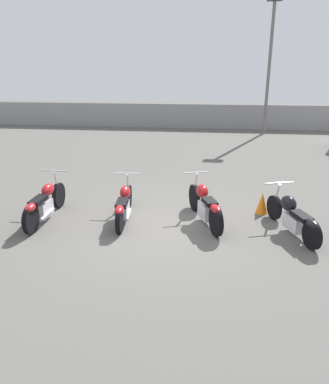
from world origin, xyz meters
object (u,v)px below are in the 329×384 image
(motorcycle_slot_3, at_px, (293,216))
(traffic_cone_near, at_px, (262,203))
(motorcycle_slot_0, at_px, (45,203))
(light_pole_right, at_px, (270,55))
(motorcycle_slot_2, at_px, (205,205))
(motorcycle_slot_1, at_px, (124,204))

(motorcycle_slot_3, distance_m, traffic_cone_near, 1.24)
(motorcycle_slot_0, distance_m, traffic_cone_near, 5.21)
(light_pole_right, bearing_deg, motorcycle_slot_2, -103.36)
(motorcycle_slot_3, relative_size, traffic_cone_near, 3.96)
(motorcycle_slot_0, xyz_separation_m, motorcycle_slot_1, (1.83, 0.25, -0.04))
(light_pole_right, height_order, motorcycle_slot_2, light_pole_right)
(motorcycle_slot_1, bearing_deg, traffic_cone_near, 9.01)
(motorcycle_slot_1, height_order, traffic_cone_near, motorcycle_slot_1)
(light_pole_right, distance_m, motorcycle_slot_2, 13.13)
(motorcycle_slot_1, relative_size, traffic_cone_near, 4.15)
(motorcycle_slot_0, distance_m, motorcycle_slot_1, 1.84)
(light_pole_right, relative_size, motorcycle_slot_2, 3.13)
(motorcycle_slot_3, height_order, traffic_cone_near, motorcycle_slot_3)
(light_pole_right, distance_m, traffic_cone_near, 12.23)
(motorcycle_slot_1, distance_m, traffic_cone_near, 3.37)
(motorcycle_slot_3, bearing_deg, motorcycle_slot_1, 156.55)
(motorcycle_slot_0, relative_size, motorcycle_slot_1, 1.04)
(motorcycle_slot_1, height_order, motorcycle_slot_2, motorcycle_slot_2)
(traffic_cone_near, bearing_deg, motorcycle_slot_3, -66.03)
(light_pole_right, relative_size, motorcycle_slot_1, 3.05)
(motorcycle_slot_0, distance_m, motorcycle_slot_3, 5.60)
(motorcycle_slot_2, height_order, motorcycle_slot_3, motorcycle_slot_2)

